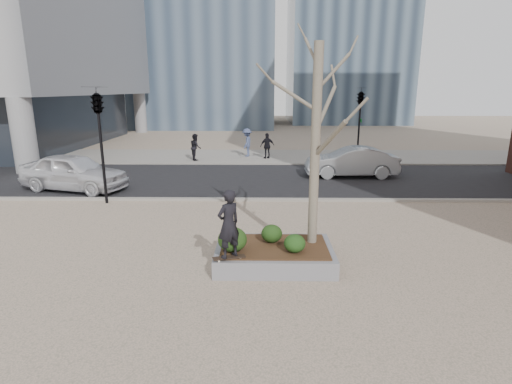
{
  "coord_description": "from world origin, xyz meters",
  "views": [
    {
      "loc": [
        0.66,
        -9.6,
        4.39
      ],
      "look_at": [
        0.5,
        2.0,
        1.4
      ],
      "focal_mm": 28.0,
      "sensor_mm": 36.0,
      "label": 1
    }
  ],
  "objects_px": {
    "skateboarder": "(229,224)",
    "police_car": "(74,172)",
    "planter": "(274,255)",
    "skateboard": "(229,258)"
  },
  "relations": [
    {
      "from": "planter",
      "to": "police_car",
      "type": "bearing_deg",
      "value": 138.64
    },
    {
      "from": "planter",
      "to": "police_car",
      "type": "distance_m",
      "value": 11.57
    },
    {
      "from": "skateboard",
      "to": "skateboarder",
      "type": "bearing_deg",
      "value": 0.0
    },
    {
      "from": "skateboarder",
      "to": "police_car",
      "type": "bearing_deg",
      "value": -88.78
    },
    {
      "from": "planter",
      "to": "police_car",
      "type": "height_order",
      "value": "police_car"
    },
    {
      "from": "planter",
      "to": "skateboard",
      "type": "distance_m",
      "value": 1.39
    },
    {
      "from": "skateboard",
      "to": "police_car",
      "type": "bearing_deg",
      "value": 115.83
    },
    {
      "from": "police_car",
      "to": "skateboarder",
      "type": "bearing_deg",
      "value": -122.59
    },
    {
      "from": "police_car",
      "to": "planter",
      "type": "bearing_deg",
      "value": -115.85
    },
    {
      "from": "planter",
      "to": "skateboarder",
      "type": "distance_m",
      "value": 1.77
    }
  ]
}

